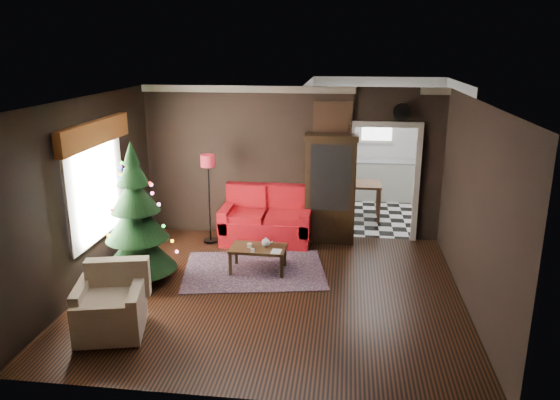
# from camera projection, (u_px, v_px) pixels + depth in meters

# --- Properties ---
(floor) EXTENTS (5.50, 5.50, 0.00)m
(floor) POSITION_uv_depth(u_px,v_px,m) (272.00, 291.00, 7.89)
(floor) COLOR black
(floor) RESTS_ON ground
(ceiling) EXTENTS (5.50, 5.50, 0.00)m
(ceiling) POSITION_uv_depth(u_px,v_px,m) (272.00, 100.00, 7.10)
(ceiling) COLOR white
(ceiling) RESTS_ON ground
(wall_back) EXTENTS (5.50, 0.00, 5.50)m
(wall_back) POSITION_uv_depth(u_px,v_px,m) (291.00, 163.00, 9.87)
(wall_back) COLOR black
(wall_back) RESTS_ON ground
(wall_front) EXTENTS (5.50, 0.00, 5.50)m
(wall_front) POSITION_uv_depth(u_px,v_px,m) (235.00, 274.00, 5.11)
(wall_front) COLOR black
(wall_front) RESTS_ON ground
(wall_left) EXTENTS (0.00, 5.50, 5.50)m
(wall_left) POSITION_uv_depth(u_px,v_px,m) (87.00, 194.00, 7.83)
(wall_left) COLOR black
(wall_left) RESTS_ON ground
(wall_right) EXTENTS (0.00, 5.50, 5.50)m
(wall_right) POSITION_uv_depth(u_px,v_px,m) (474.00, 208.00, 7.16)
(wall_right) COLOR black
(wall_right) RESTS_ON ground
(doorway) EXTENTS (1.10, 0.10, 2.10)m
(doorway) POSITION_uv_depth(u_px,v_px,m) (383.00, 184.00, 9.77)
(doorway) COLOR white
(doorway) RESTS_ON ground
(left_window) EXTENTS (0.05, 1.60, 1.40)m
(left_window) POSITION_uv_depth(u_px,v_px,m) (95.00, 187.00, 8.00)
(left_window) COLOR white
(left_window) RESTS_ON wall_left
(valance) EXTENTS (0.12, 2.10, 0.35)m
(valance) POSITION_uv_depth(u_px,v_px,m) (95.00, 133.00, 7.76)
(valance) COLOR brown
(valance) RESTS_ON wall_left
(kitchen_floor) EXTENTS (3.00, 3.00, 0.00)m
(kitchen_floor) POSITION_uv_depth(u_px,v_px,m) (376.00, 214.00, 11.49)
(kitchen_floor) COLOR white
(kitchen_floor) RESTS_ON ground
(kitchen_window) EXTENTS (0.70, 0.06, 0.70)m
(kitchen_window) POSITION_uv_depth(u_px,v_px,m) (377.00, 125.00, 12.39)
(kitchen_window) COLOR white
(kitchen_window) RESTS_ON ground
(rug) EXTENTS (2.48, 1.99, 0.01)m
(rug) POSITION_uv_depth(u_px,v_px,m) (254.00, 270.00, 8.61)
(rug) COLOR #32222B
(rug) RESTS_ON ground
(loveseat) EXTENTS (1.70, 0.90, 1.00)m
(loveseat) POSITION_uv_depth(u_px,v_px,m) (266.00, 216.00, 9.75)
(loveseat) COLOR maroon
(loveseat) RESTS_ON ground
(curio_cabinet) EXTENTS (0.90, 0.45, 1.90)m
(curio_cabinet) POSITION_uv_depth(u_px,v_px,m) (330.00, 191.00, 9.69)
(curio_cabinet) COLOR black
(curio_cabinet) RESTS_ON ground
(floor_lamp) EXTENTS (0.30, 0.30, 1.63)m
(floor_lamp) POSITION_uv_depth(u_px,v_px,m) (209.00, 199.00, 9.62)
(floor_lamp) COLOR black
(floor_lamp) RESTS_ON ground
(christmas_tree) EXTENTS (1.44, 1.44, 2.14)m
(christmas_tree) POSITION_uv_depth(u_px,v_px,m) (136.00, 216.00, 7.95)
(christmas_tree) COLOR black
(christmas_tree) RESTS_ON ground
(armchair) EXTENTS (1.01, 1.01, 0.86)m
(armchair) POSITION_uv_depth(u_px,v_px,m) (109.00, 301.00, 6.60)
(armchair) COLOR #D4AB86
(armchair) RESTS_ON ground
(coffee_table) EXTENTS (0.89, 0.55, 0.40)m
(coffee_table) POSITION_uv_depth(u_px,v_px,m) (258.00, 259.00, 8.55)
(coffee_table) COLOR black
(coffee_table) RESTS_ON rug
(teapot) EXTENTS (0.17, 0.17, 0.15)m
(teapot) POSITION_uv_depth(u_px,v_px,m) (266.00, 242.00, 8.49)
(teapot) COLOR silver
(teapot) RESTS_ON coffee_table
(cup_a) EXTENTS (0.08, 0.08, 0.05)m
(cup_a) POSITION_uv_depth(u_px,v_px,m) (253.00, 250.00, 8.29)
(cup_a) COLOR white
(cup_a) RESTS_ON coffee_table
(cup_b) EXTENTS (0.08, 0.08, 0.06)m
(cup_b) POSITION_uv_depth(u_px,v_px,m) (249.00, 245.00, 8.48)
(cup_b) COLOR white
(cup_b) RESTS_ON coffee_table
(book) EXTENTS (0.15, 0.03, 0.21)m
(book) POSITION_uv_depth(u_px,v_px,m) (271.00, 246.00, 8.27)
(book) COLOR #846A4F
(book) RESTS_ON coffee_table
(wall_clock) EXTENTS (0.32, 0.32, 0.06)m
(wall_clock) POSITION_uv_depth(u_px,v_px,m) (402.00, 112.00, 9.31)
(wall_clock) COLOR white
(wall_clock) RESTS_ON wall_back
(painting) EXTENTS (0.62, 0.05, 0.52)m
(painting) POSITION_uv_depth(u_px,v_px,m) (333.00, 118.00, 9.50)
(painting) COLOR #9F744B
(painting) RESTS_ON wall_back
(kitchen_counter) EXTENTS (1.80, 0.60, 0.90)m
(kitchen_counter) POSITION_uv_depth(u_px,v_px,m) (375.00, 180.00, 12.51)
(kitchen_counter) COLOR beige
(kitchen_counter) RESTS_ON ground
(kitchen_table) EXTENTS (0.70, 0.70, 0.75)m
(kitchen_table) POSITION_uv_depth(u_px,v_px,m) (363.00, 201.00, 11.13)
(kitchen_table) COLOR #573419
(kitchen_table) RESTS_ON ground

